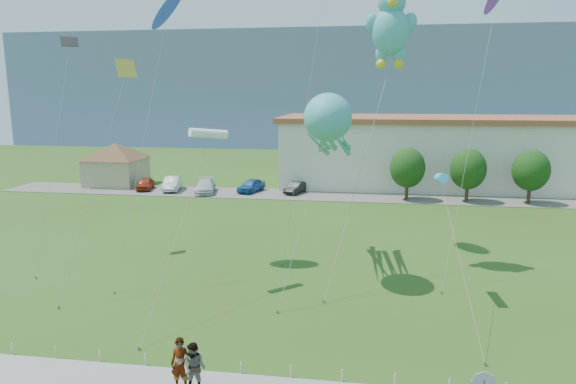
{
  "coord_description": "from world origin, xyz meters",
  "views": [
    {
      "loc": [
        5.64,
        -19.46,
        10.95
      ],
      "look_at": [
        1.49,
        8.0,
        5.58
      ],
      "focal_mm": 32.0,
      "sensor_mm": 36.0,
      "label": 1
    }
  ],
  "objects_px": {
    "warehouse": "(541,152)",
    "parked_car_black": "(296,188)",
    "teddy_bear_kite": "(391,25)",
    "pedestrian_right": "(194,368)",
    "parked_car_red": "(145,184)",
    "parked_car_silver": "(172,183)",
    "parked_car_blue": "(251,185)",
    "parked_car_white": "(205,186)",
    "pavilion": "(116,160)",
    "octopus_kite": "(329,128)",
    "pedestrian_left": "(180,364)"
  },
  "relations": [
    {
      "from": "pavilion",
      "to": "parked_car_red",
      "type": "relative_size",
      "value": 2.34
    },
    {
      "from": "pavilion",
      "to": "pedestrian_left",
      "type": "distance_m",
      "value": 46.97
    },
    {
      "from": "warehouse",
      "to": "pedestrian_right",
      "type": "relative_size",
      "value": 32.07
    },
    {
      "from": "parked_car_silver",
      "to": "parked_car_white",
      "type": "height_order",
      "value": "parked_car_silver"
    },
    {
      "from": "parked_car_white",
      "to": "parked_car_blue",
      "type": "bearing_deg",
      "value": 0.98
    },
    {
      "from": "warehouse",
      "to": "parked_car_silver",
      "type": "xyz_separation_m",
      "value": [
        -41.97,
        -8.65,
        -3.29
      ]
    },
    {
      "from": "pedestrian_right",
      "to": "parked_car_red",
      "type": "bearing_deg",
      "value": 124.44
    },
    {
      "from": "parked_car_red",
      "to": "parked_car_white",
      "type": "height_order",
      "value": "parked_car_white"
    },
    {
      "from": "warehouse",
      "to": "parked_car_white",
      "type": "xyz_separation_m",
      "value": [
        -37.86,
        -9.4,
        -3.33
      ]
    },
    {
      "from": "pedestrian_left",
      "to": "pedestrian_right",
      "type": "bearing_deg",
      "value": -11.69
    },
    {
      "from": "octopus_kite",
      "to": "parked_car_white",
      "type": "bearing_deg",
      "value": 122.91
    },
    {
      "from": "teddy_bear_kite",
      "to": "parked_car_white",
      "type": "bearing_deg",
      "value": 132.54
    },
    {
      "from": "warehouse",
      "to": "octopus_kite",
      "type": "height_order",
      "value": "octopus_kite"
    },
    {
      "from": "parked_car_white",
      "to": "teddy_bear_kite",
      "type": "relative_size",
      "value": 0.29
    },
    {
      "from": "warehouse",
      "to": "parked_car_black",
      "type": "relative_size",
      "value": 16.26
    },
    {
      "from": "pedestrian_right",
      "to": "parked_car_silver",
      "type": "bearing_deg",
      "value": 120.41
    },
    {
      "from": "parked_car_black",
      "to": "pedestrian_right",
      "type": "bearing_deg",
      "value": -71.18
    },
    {
      "from": "pedestrian_right",
      "to": "parked_car_black",
      "type": "height_order",
      "value": "pedestrian_right"
    },
    {
      "from": "parked_car_red",
      "to": "parked_car_black",
      "type": "distance_m",
      "value": 17.33
    },
    {
      "from": "pedestrian_right",
      "to": "octopus_kite",
      "type": "relative_size",
      "value": 0.17
    },
    {
      "from": "pedestrian_right",
      "to": "warehouse",
      "type": "bearing_deg",
      "value": 68.91
    },
    {
      "from": "teddy_bear_kite",
      "to": "parked_car_black",
      "type": "bearing_deg",
      "value": 112.2
    },
    {
      "from": "parked_car_red",
      "to": "pedestrian_left",
      "type": "bearing_deg",
      "value": -77.27
    },
    {
      "from": "parked_car_red",
      "to": "teddy_bear_kite",
      "type": "relative_size",
      "value": 0.23
    },
    {
      "from": "pavilion",
      "to": "warehouse",
      "type": "relative_size",
      "value": 0.15
    },
    {
      "from": "parked_car_black",
      "to": "octopus_kite",
      "type": "height_order",
      "value": "octopus_kite"
    },
    {
      "from": "teddy_bear_kite",
      "to": "pedestrian_right",
      "type": "bearing_deg",
      "value": -113.33
    },
    {
      "from": "parked_car_white",
      "to": "octopus_kite",
      "type": "relative_size",
      "value": 0.44
    },
    {
      "from": "parked_car_red",
      "to": "parked_car_white",
      "type": "bearing_deg",
      "value": -18.29
    },
    {
      "from": "parked_car_black",
      "to": "parked_car_silver",
      "type": "bearing_deg",
      "value": -161.81
    },
    {
      "from": "parked_car_red",
      "to": "parked_car_black",
      "type": "relative_size",
      "value": 1.05
    },
    {
      "from": "pedestrian_left",
      "to": "pedestrian_right",
      "type": "distance_m",
      "value": 0.57
    },
    {
      "from": "parked_car_red",
      "to": "parked_car_silver",
      "type": "height_order",
      "value": "parked_car_silver"
    },
    {
      "from": "pavilion",
      "to": "warehouse",
      "type": "height_order",
      "value": "warehouse"
    },
    {
      "from": "pedestrian_left",
      "to": "pedestrian_right",
      "type": "relative_size",
      "value": 1.06
    },
    {
      "from": "parked_car_blue",
      "to": "parked_car_black",
      "type": "bearing_deg",
      "value": 17.33
    },
    {
      "from": "pavilion",
      "to": "pedestrian_right",
      "type": "height_order",
      "value": "pavilion"
    },
    {
      "from": "parked_car_white",
      "to": "parked_car_silver",
      "type": "bearing_deg",
      "value": 157.24
    },
    {
      "from": "pedestrian_left",
      "to": "teddy_bear_kite",
      "type": "relative_size",
      "value": 0.12
    },
    {
      "from": "pedestrian_left",
      "to": "octopus_kite",
      "type": "xyz_separation_m",
      "value": [
        4.39,
        13.72,
        7.84
      ]
    },
    {
      "from": "warehouse",
      "to": "parked_car_black",
      "type": "height_order",
      "value": "warehouse"
    },
    {
      "from": "parked_car_red",
      "to": "octopus_kite",
      "type": "xyz_separation_m",
      "value": [
        22.68,
        -24.42,
        8.22
      ]
    },
    {
      "from": "pedestrian_right",
      "to": "parked_car_silver",
      "type": "height_order",
      "value": "pedestrian_right"
    },
    {
      "from": "teddy_bear_kite",
      "to": "pavilion",
      "type": "bearing_deg",
      "value": 142.31
    },
    {
      "from": "parked_car_black",
      "to": "octopus_kite",
      "type": "bearing_deg",
      "value": -61.29
    },
    {
      "from": "parked_car_red",
      "to": "teddy_bear_kite",
      "type": "height_order",
      "value": "teddy_bear_kite"
    },
    {
      "from": "pavilion",
      "to": "octopus_kite",
      "type": "height_order",
      "value": "octopus_kite"
    },
    {
      "from": "parked_car_red",
      "to": "parked_car_blue",
      "type": "height_order",
      "value": "parked_car_blue"
    },
    {
      "from": "parked_car_silver",
      "to": "teddy_bear_kite",
      "type": "bearing_deg",
      "value": -54.56
    },
    {
      "from": "warehouse",
      "to": "teddy_bear_kite",
      "type": "xyz_separation_m",
      "value": [
        -19.01,
        -29.95,
        10.94
      ]
    }
  ]
}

